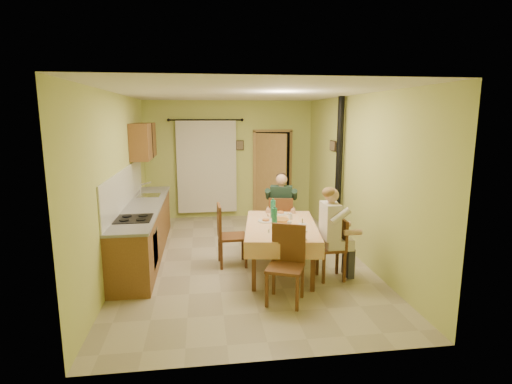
{
  "coord_description": "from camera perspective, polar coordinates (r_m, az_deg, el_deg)",
  "views": [
    {
      "loc": [
        -0.66,
        -6.6,
        2.44
      ],
      "look_at": [
        0.25,
        0.1,
        1.15
      ],
      "focal_mm": 28.0,
      "sensor_mm": 36.0,
      "label": 1
    }
  ],
  "objects": [
    {
      "name": "floor",
      "position": [
        7.07,
        -1.92,
        -9.4
      ],
      "size": [
        4.0,
        6.0,
        0.01
      ],
      "primitive_type": "cube",
      "color": "tan",
      "rests_on": "ground"
    },
    {
      "name": "room_shell",
      "position": [
        6.66,
        -2.02,
        5.45
      ],
      "size": [
        4.04,
        6.04,
        2.82
      ],
      "color": "#C5CE6A",
      "rests_on": "ground"
    },
    {
      "name": "kitchen_run",
      "position": [
        7.34,
        -15.69,
        -5.08
      ],
      "size": [
        0.64,
        3.64,
        1.56
      ],
      "color": "brown",
      "rests_on": "ground"
    },
    {
      "name": "upper_cabinets",
      "position": [
        8.4,
        -15.79,
        7.05
      ],
      "size": [
        0.35,
        1.4,
        0.7
      ],
      "primitive_type": "cube",
      "color": "brown",
      "rests_on": "room_shell"
    },
    {
      "name": "curtain",
      "position": [
        9.58,
        -7.04,
        3.66
      ],
      "size": [
        1.7,
        0.07,
        2.22
      ],
      "color": "black",
      "rests_on": "ground"
    },
    {
      "name": "doorway",
      "position": [
        9.7,
        2.24,
        2.57
      ],
      "size": [
        0.96,
        0.55,
        2.15
      ],
      "color": "black",
      "rests_on": "ground"
    },
    {
      "name": "dining_table",
      "position": [
        6.43,
        3.57,
        -7.91
      ],
      "size": [
        1.36,
        1.98,
        0.76
      ],
      "rotation": [
        0.0,
        0.0,
        -0.15
      ],
      "color": "#E9B07A",
      "rests_on": "ground"
    },
    {
      "name": "tableware",
      "position": [
        6.2,
        3.78,
        -4.32
      ],
      "size": [
        0.66,
        1.68,
        0.33
      ],
      "color": "white",
      "rests_on": "dining_table"
    },
    {
      "name": "chair_far",
      "position": [
        7.48,
        3.56,
        -5.92
      ],
      "size": [
        0.52,
        0.52,
        1.0
      ],
      "rotation": [
        0.0,
        0.0,
        -0.23
      ],
      "color": "#573117",
      "rests_on": "ground"
    },
    {
      "name": "chair_near",
      "position": [
        5.43,
        4.21,
        -12.55
      ],
      "size": [
        0.6,
        0.6,
        1.02
      ],
      "rotation": [
        0.0,
        0.0,
        2.73
      ],
      "color": "#573117",
      "rests_on": "ground"
    },
    {
      "name": "chair_right",
      "position": [
        6.24,
        10.74,
        -9.58
      ],
      "size": [
        0.38,
        0.38,
        0.93
      ],
      "rotation": [
        0.0,
        0.0,
        1.58
      ],
      "color": "#573117",
      "rests_on": "ground"
    },
    {
      "name": "chair_left",
      "position": [
        6.69,
        -3.55,
        -7.93
      ],
      "size": [
        0.48,
        0.48,
        1.03
      ],
      "rotation": [
        0.0,
        0.0,
        -1.53
      ],
      "color": "#573117",
      "rests_on": "ground"
    },
    {
      "name": "man_far",
      "position": [
        7.34,
        3.62,
        -1.49
      ],
      "size": [
        0.63,
        0.55,
        1.39
      ],
      "rotation": [
        0.0,
        0.0,
        -0.23
      ],
      "color": "#192D23",
      "rests_on": "chair_far"
    },
    {
      "name": "man_right",
      "position": [
        6.06,
        10.83,
        -4.34
      ],
      "size": [
        0.47,
        0.58,
        1.39
      ],
      "rotation": [
        0.0,
        0.0,
        1.58
      ],
      "color": "silver",
      "rests_on": "chair_right"
    },
    {
      "name": "stove_flue",
      "position": [
        7.78,
        11.63,
        0.09
      ],
      "size": [
        0.24,
        0.24,
        2.8
      ],
      "color": "black",
      "rests_on": "ground"
    },
    {
      "name": "picture_back",
      "position": [
        9.64,
        -2.32,
        6.69
      ],
      "size": [
        0.19,
        0.03,
        0.23
      ],
      "primitive_type": "cube",
      "color": "black",
      "rests_on": "room_shell"
    },
    {
      "name": "picture_right",
      "position": [
        8.26,
        10.93,
        6.51
      ],
      "size": [
        0.03,
        0.31,
        0.21
      ],
      "primitive_type": "cube",
      "color": "brown",
      "rests_on": "room_shell"
    }
  ]
}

